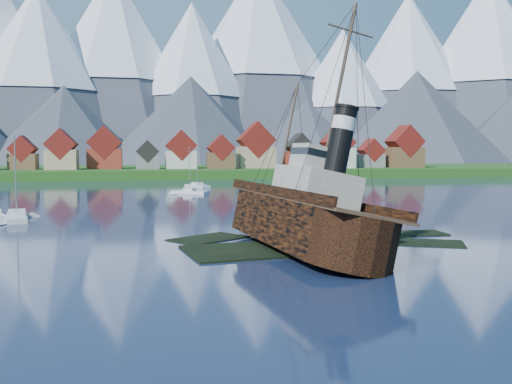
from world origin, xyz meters
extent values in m
plane|color=#192646|center=(0.00, 0.00, 0.00)|extent=(1400.00, 1400.00, 0.00)
cube|color=black|center=(-3.00, -2.00, -0.32)|extent=(19.08, 11.42, 1.00)
cube|color=black|center=(6.00, 4.00, -0.38)|extent=(15.15, 9.76, 1.00)
cube|color=black|center=(2.00, 9.00, -0.28)|extent=(11.45, 9.06, 1.00)
cube|color=black|center=(12.00, -1.00, -0.42)|extent=(10.27, 8.34, 1.00)
cube|color=black|center=(-9.00, 6.00, -0.40)|extent=(9.42, 8.68, 1.00)
cube|color=black|center=(15.00, 5.00, -0.35)|extent=(6.00, 4.00, 1.00)
cube|color=#1A4714|center=(0.00, 170.00, 0.00)|extent=(600.00, 80.00, 3.20)
cube|color=#3F3D38|center=(0.00, 132.00, 0.00)|extent=(600.00, 2.50, 2.00)
cube|color=brown|center=(-56.00, 153.00, 5.75)|extent=(9.00, 8.00, 5.50)
cube|color=maroon|center=(-56.00, 153.00, 10.12)|extent=(9.16, 8.16, 9.16)
cube|color=tan|center=(-43.00, 150.00, 6.40)|extent=(10.50, 9.00, 6.80)
cube|color=maroon|center=(-43.00, 150.00, 11.69)|extent=(10.69, 9.18, 10.69)
cube|color=maroon|center=(-29.00, 156.00, 6.60)|extent=(12.00, 8.50, 7.20)
cube|color=maroon|center=(-29.00, 156.00, 12.36)|extent=(12.22, 8.67, 12.22)
cube|color=slate|center=(-14.00, 151.00, 5.40)|extent=(8.00, 7.00, 4.80)
cube|color=black|center=(-14.00, 151.00, 9.24)|extent=(8.15, 7.14, 8.15)
cube|color=beige|center=(-2.00, 154.00, 6.20)|extent=(11.00, 9.50, 6.40)
cube|color=maroon|center=(-2.00, 154.00, 11.38)|extent=(11.20, 9.69, 11.20)
cube|color=brown|center=(12.00, 150.00, 5.90)|extent=(9.50, 8.00, 5.80)
cube|color=maroon|center=(12.00, 150.00, 10.51)|extent=(9.67, 8.16, 9.67)
cube|color=tan|center=(26.00, 155.00, 7.00)|extent=(13.50, 10.00, 8.00)
cube|color=maroon|center=(26.00, 155.00, 13.43)|extent=(13.75, 10.20, 13.75)
cube|color=maroon|center=(42.00, 152.00, 6.10)|extent=(10.00, 8.50, 6.20)
cube|color=black|center=(42.00, 152.00, 11.00)|extent=(10.18, 8.67, 10.18)
cube|color=beige|center=(56.00, 149.00, 6.75)|extent=(11.50, 9.00, 7.50)
cube|color=maroon|center=(56.00, 149.00, 12.57)|extent=(11.71, 9.18, 11.71)
cube|color=slate|center=(71.00, 153.00, 5.50)|extent=(9.00, 7.50, 5.00)
cube|color=maroon|center=(71.00, 153.00, 9.62)|extent=(9.16, 7.65, 9.16)
cube|color=brown|center=(84.00, 151.00, 6.90)|extent=(12.50, 10.00, 7.80)
cube|color=maroon|center=(84.00, 151.00, 13.05)|extent=(12.73, 10.20, 12.73)
cone|color=#2D333D|center=(-100.00, 455.00, 73.00)|extent=(180.00, 180.00, 150.00)
cone|color=white|center=(-100.00, 455.00, 103.00)|extent=(111.60, 111.60, 90.00)
cone|color=#2D333D|center=(-40.00, 495.00, 88.00)|extent=(210.00, 210.00, 180.00)
cone|color=white|center=(-40.00, 495.00, 124.00)|extent=(130.20, 130.20, 108.00)
cone|color=#2D333D|center=(30.00, 470.00, 70.50)|extent=(170.00, 170.00, 145.00)
cone|color=white|center=(30.00, 470.00, 99.50)|extent=(105.40, 105.40, 87.00)
cone|color=#2D333D|center=(100.00, 515.00, 98.00)|extent=(240.00, 240.00, 200.00)
cone|color=white|center=(100.00, 515.00, 138.00)|extent=(148.80, 148.80, 120.00)
cone|color=#2D333D|center=(170.00, 460.00, 60.50)|extent=(150.00, 150.00, 125.00)
cone|color=white|center=(170.00, 460.00, 85.50)|extent=(93.00, 93.00, 75.00)
cone|color=#2D333D|center=(250.00, 490.00, 83.00)|extent=(200.00, 200.00, 170.00)
cone|color=white|center=(250.00, 490.00, 117.00)|extent=(124.00, 124.00, 102.00)
cone|color=#2D333D|center=(330.00, 475.00, 93.00)|extent=(230.00, 230.00, 190.00)
cone|color=white|center=(330.00, 475.00, 131.00)|extent=(142.60, 142.60, 114.00)
cone|color=#2D333D|center=(-70.00, 374.00, 27.00)|extent=(120.00, 120.00, 58.00)
cone|color=#2D333D|center=(20.00, 369.00, 31.00)|extent=(136.00, 136.00, 66.00)
cone|color=#2D333D|center=(110.00, 373.00, 23.00)|extent=(110.00, 110.00, 50.00)
cone|color=#2D333D|center=(200.00, 370.00, 35.50)|extent=(150.00, 150.00, 75.00)
cube|color=black|center=(-1.29, -1.87, 2.34)|extent=(7.31, 21.04, 4.38)
cone|color=black|center=(-1.29, 11.78, 2.34)|extent=(7.31, 7.31, 7.31)
cylinder|color=black|center=(-1.29, -12.39, 2.34)|extent=(7.31, 7.31, 4.38)
cube|color=#4C3826|center=(-1.29, -1.87, 4.64)|extent=(7.16, 27.76, 0.26)
cube|color=black|center=(-4.80, -1.87, 5.11)|extent=(0.21, 26.89, 0.94)
cube|color=black|center=(2.22, -1.87, 5.11)|extent=(0.21, 26.89, 0.94)
cube|color=#ADA89E|center=(-1.29, -3.44, 6.20)|extent=(5.43, 8.87, 3.13)
cube|color=#ADA89E|center=(-1.29, -2.39, 8.92)|extent=(3.76, 4.17, 2.30)
cylinder|color=black|center=(-1.29, -6.88, 10.69)|extent=(1.98, 1.98, 5.84)
cylinder|color=silver|center=(-1.29, -6.88, 12.15)|extent=(2.09, 2.09, 1.15)
cylinder|color=#473828|center=(-1.29, 6.48, 11.00)|extent=(0.29, 0.29, 12.52)
cylinder|color=#473828|center=(-1.29, -4.48, 16.85)|extent=(0.33, 0.33, 13.57)
cube|color=silver|center=(-32.85, 27.49, 0.10)|extent=(4.49, 10.24, 1.26)
cube|color=silver|center=(-32.85, 27.49, 1.10)|extent=(2.72, 3.18, 0.73)
cylinder|color=gray|center=(-32.85, 27.49, 6.17)|extent=(0.15, 0.15, 10.88)
cube|color=silver|center=(-5.67, 71.26, 0.09)|extent=(8.02, 6.65, 1.12)
cube|color=silver|center=(-5.67, 71.26, 0.98)|extent=(2.99, 2.88, 0.65)
cylinder|color=gray|center=(-5.67, 71.26, 5.51)|extent=(0.13, 0.13, 9.70)
cube|color=silver|center=(35.52, 87.08, 0.09)|extent=(3.91, 7.80, 1.07)
cube|color=silver|center=(35.52, 87.08, 0.94)|extent=(2.19, 2.50, 0.62)
cylinder|color=gray|center=(35.52, 87.08, 5.26)|extent=(0.12, 0.12, 9.27)
cube|color=silver|center=(-2.01, 91.99, 0.10)|extent=(6.05, 9.84, 1.16)
cube|color=silver|center=(-2.01, 91.99, 1.02)|extent=(3.03, 3.33, 0.68)
cylinder|color=gray|center=(-2.01, 91.99, 5.71)|extent=(0.14, 0.14, 10.06)
camera|label=1|loc=(-15.92, -54.89, 9.52)|focal=40.00mm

